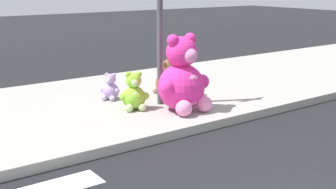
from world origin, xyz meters
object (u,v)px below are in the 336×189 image
Objects in this scene: plush_yellow at (187,85)px; plush_pink_large at (183,80)px; plush_brown at (164,80)px; plush_lavender at (110,89)px; plush_lime at (134,94)px; sign_pole at (160,12)px.

plush_pink_large is at bearing -131.95° from plush_yellow.
plush_brown is 1.18m from plush_lavender.
plush_lime is at bearing -171.34° from plush_yellow.
plush_lavender is (-1.35, 0.66, -0.02)m from plush_yellow.
plush_brown is (0.50, 1.26, -0.27)m from plush_pink_large.
sign_pole reaches higher than plush_lime.
sign_pole reaches higher than plush_pink_large.
plush_brown is 1.36m from plush_lime.
plush_pink_large is at bearing -82.84° from sign_pole.
plush_pink_large is at bearing -39.84° from plush_lime.
plush_brown is at bearing -7.75° from plush_lavender.
sign_pole is 1.81m from plush_lavender.
sign_pole is 5.53× the size of plush_yellow.
plush_yellow is at bearing 48.05° from plush_pink_large.
plush_brown reaches higher than plush_lavender.
plush_yellow is (0.76, 0.17, -1.47)m from sign_pole.
plush_brown is at bearing 68.48° from plush_pink_large.
plush_yellow is 1.11× the size of plush_lavender.
plush_lime is 0.87m from plush_lavender.
plush_lime is (-0.59, -0.04, -1.42)m from sign_pole.
plush_lime is (-1.16, -0.70, 0.00)m from plush_brown.
plush_yellow reaches higher than plush_lavender.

